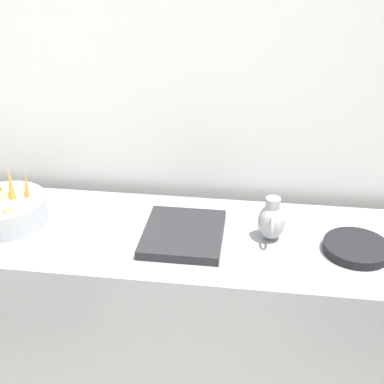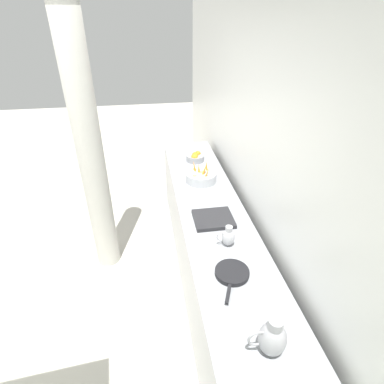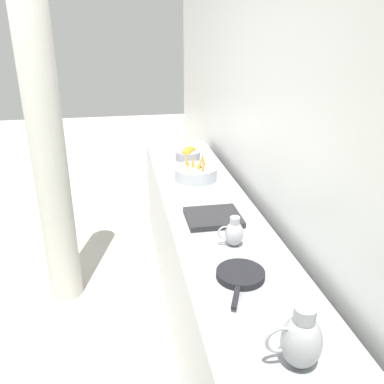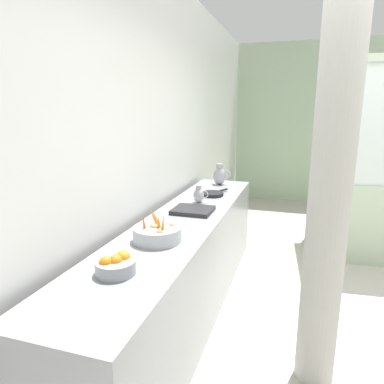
# 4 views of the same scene
# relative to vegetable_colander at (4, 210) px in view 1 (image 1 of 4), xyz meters

# --- Properties ---
(tile_wall_left) EXTENTS (0.10, 7.71, 3.00)m
(tile_wall_left) POSITION_rel_vegetable_colander_xyz_m (-0.41, 1.04, 0.57)
(tile_wall_left) COLOR white
(tile_wall_left) RESTS_ON ground_plane
(prep_counter) EXTENTS (0.61, 3.35, 0.88)m
(prep_counter) POSITION_rel_vegetable_colander_xyz_m (0.00, 0.54, -0.49)
(prep_counter) COLOR gray
(prep_counter) RESTS_ON ground_plane
(vegetable_colander) EXTENTS (0.33, 0.33, 0.23)m
(vegetable_colander) POSITION_rel_vegetable_colander_xyz_m (0.00, 0.00, 0.00)
(vegetable_colander) COLOR #ADAFB5
(vegetable_colander) RESTS_ON prep_counter
(metal_pitcher_short) EXTENTS (0.15, 0.10, 0.17)m
(metal_pitcher_short) POSITION_rel_vegetable_colander_xyz_m (-0.02, 1.06, 0.02)
(metal_pitcher_short) COLOR #A3A3A8
(metal_pitcher_short) RESTS_ON prep_counter
(counter_sink_basin) EXTENTS (0.34, 0.30, 0.04)m
(counter_sink_basin) POSITION_rel_vegetable_colander_xyz_m (0.03, 0.73, -0.04)
(counter_sink_basin) COLOR #232326
(counter_sink_basin) RESTS_ON prep_counter
(skillet_on_counter) EXTENTS (0.24, 0.38, 0.03)m
(skillet_on_counter) POSITION_rel_vegetable_colander_xyz_m (0.04, 1.38, -0.04)
(skillet_on_counter) COLOR black
(skillet_on_counter) RESTS_ON prep_counter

